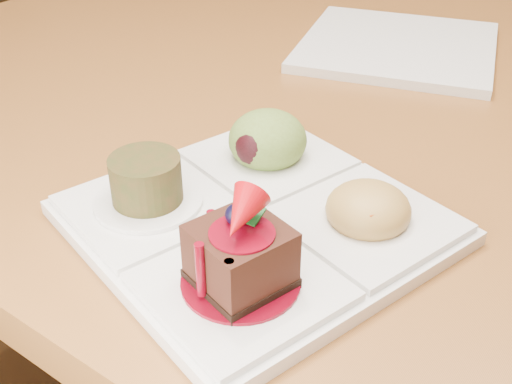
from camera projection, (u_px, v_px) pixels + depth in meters
The scene contains 4 objects.
ground at pixel (375, 310), 1.50m from camera, with size 6.00×6.00×0.00m, color #513217.
dining_table at pixel (414, 25), 1.13m from camera, with size 1.00×1.80×0.75m.
sampler_plate at pixel (258, 206), 0.50m from camera, with size 0.31×0.31×0.10m.
second_plate at pixel (397, 46), 0.83m from camera, with size 0.24×0.24×0.01m, color white.
Camera 1 is at (0.42, -1.06, 1.05)m, focal length 45.00 mm.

